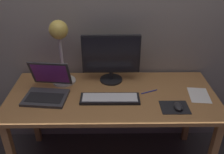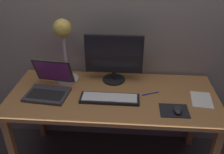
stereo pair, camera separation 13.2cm
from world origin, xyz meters
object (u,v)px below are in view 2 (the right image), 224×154
(laptop, at_px, (50,83))
(pen, at_px, (150,94))
(keyboard_main, at_px, (110,98))
(desk_lamp, at_px, (63,38))
(monitor, at_px, (114,57))
(mouse, at_px, (178,110))

(laptop, xyz_separation_m, pen, (0.78, 0.01, -0.06))
(keyboard_main, height_order, desk_lamp, desk_lamp)
(monitor, bearing_deg, desk_lamp, -177.50)
(monitor, distance_m, keyboard_main, 0.35)
(desk_lamp, xyz_separation_m, pen, (0.69, -0.17, -0.37))
(monitor, xyz_separation_m, pen, (0.30, -0.19, -0.21))
(monitor, relative_size, desk_lamp, 0.89)
(laptop, bearing_deg, mouse, -12.48)
(laptop, relative_size, pen, 2.54)
(laptop, relative_size, desk_lamp, 0.68)
(keyboard_main, xyz_separation_m, mouse, (0.48, -0.12, 0.01))
(keyboard_main, distance_m, laptop, 0.48)
(mouse, xyz_separation_m, pen, (-0.17, 0.22, -0.02))
(laptop, bearing_deg, monitor, 21.83)
(keyboard_main, relative_size, pen, 3.15)
(laptop, xyz_separation_m, mouse, (0.95, -0.21, -0.05))
(keyboard_main, bearing_deg, monitor, 87.69)
(laptop, bearing_deg, pen, 0.40)
(keyboard_main, bearing_deg, mouse, -13.54)
(keyboard_main, bearing_deg, desk_lamp, 144.57)
(monitor, distance_m, pen, 0.41)
(keyboard_main, xyz_separation_m, pen, (0.31, 0.10, -0.01))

